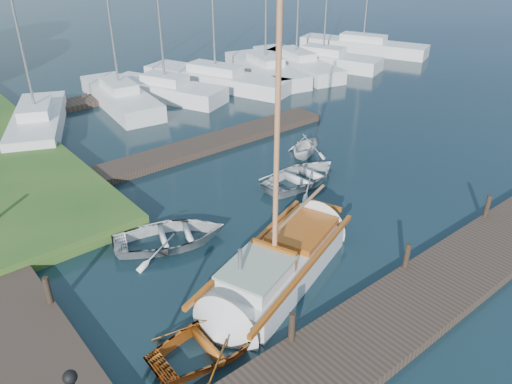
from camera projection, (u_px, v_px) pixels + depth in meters
ground at (256, 223)px, 17.18m from camera, size 160.00×160.00×0.00m
near_dock at (401, 312)px, 13.03m from camera, size 18.00×2.20×0.30m
far_dock at (199, 147)px, 22.65m from camera, size 14.00×1.60×0.30m
pontoon at (220, 74)px, 33.57m from camera, size 30.00×1.60×0.30m
mooring_post_1 at (292, 327)px, 11.77m from camera, size 0.16×0.16×0.80m
mooring_post_2 at (407, 256)px, 14.28m from camera, size 0.16×0.16×0.80m
mooring_post_3 at (488, 206)px, 16.79m from camera, size 0.16×0.16×0.80m
mooring_post_4 at (48, 290)px, 12.94m from camera, size 0.16×0.16×0.80m
sailboat at (280, 265)px, 14.47m from camera, size 7.39×4.27×9.83m
dinghy at (215, 337)px, 11.97m from camera, size 3.40×2.48×0.69m
tender_a at (170, 234)px, 15.88m from camera, size 4.25×3.65×0.74m
tender_c at (302, 174)px, 19.66m from camera, size 3.71×2.75×0.74m
tender_d at (306, 144)px, 21.84m from camera, size 2.71×2.54×1.15m
marina_boat_0 at (38, 120)px, 24.46m from camera, size 4.99×7.60×10.02m
marina_boat_1 at (120, 95)px, 27.98m from camera, size 3.16×8.19×10.44m
marina_boat_2 at (166, 89)px, 29.14m from camera, size 4.92×7.57×10.51m
marina_boat_3 at (215, 77)px, 31.22m from camera, size 5.51×9.88×12.19m
marina_boat_4 at (265, 68)px, 33.25m from camera, size 3.98×8.64×9.78m
marina_boat_5 at (296, 62)px, 34.67m from camera, size 4.14×9.27×11.10m
marina_boat_6 at (323, 58)px, 35.68m from camera, size 4.91×8.50×9.92m
marina_boat_7 at (363, 45)px, 39.52m from camera, size 5.75×10.06×11.02m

